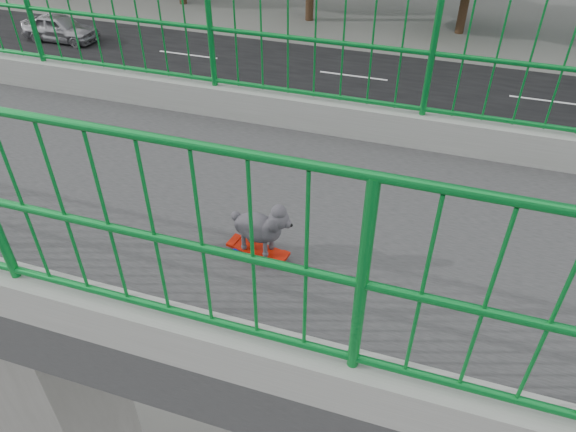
{
  "coord_description": "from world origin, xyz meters",
  "views": [
    {
      "loc": [
        3.05,
        4.21,
        9.48
      ],
      "look_at": [
        -0.03,
        3.2,
        6.98
      ],
      "focal_mm": 33.4,
      "sensor_mm": 36.0,
      "label": 1
    }
  ],
  "objects_px": {
    "poodle": "(260,226)",
    "car_0": "(143,227)",
    "car_1": "(546,233)",
    "skateboard": "(258,250)",
    "car_4": "(60,28)"
  },
  "relations": [
    {
      "from": "skateboard",
      "to": "car_1",
      "type": "height_order",
      "value": "skateboard"
    },
    {
      "from": "car_0",
      "to": "poodle",
      "type": "bearing_deg",
      "value": 42.18
    },
    {
      "from": "car_0",
      "to": "car_1",
      "type": "bearing_deg",
      "value": 107.84
    },
    {
      "from": "poodle",
      "to": "car_0",
      "type": "bearing_deg",
      "value": -128.65
    },
    {
      "from": "skateboard",
      "to": "car_1",
      "type": "xyz_separation_m",
      "value": [
        -9.69,
        4.09,
        -6.38
      ]
    },
    {
      "from": "car_0",
      "to": "car_4",
      "type": "xyz_separation_m",
      "value": [
        -12.8,
        -12.13,
        -0.15
      ]
    },
    {
      "from": "car_4",
      "to": "car_0",
      "type": "bearing_deg",
      "value": -136.54
    },
    {
      "from": "car_4",
      "to": "poodle",
      "type": "bearing_deg",
      "value": -136.96
    },
    {
      "from": "skateboard",
      "to": "poodle",
      "type": "distance_m",
      "value": 0.22
    },
    {
      "from": "skateboard",
      "to": "car_4",
      "type": "height_order",
      "value": "skateboard"
    },
    {
      "from": "poodle",
      "to": "skateboard",
      "type": "bearing_deg",
      "value": -90.0
    },
    {
      "from": "car_1",
      "to": "car_0",
      "type": "bearing_deg",
      "value": -72.16
    },
    {
      "from": "car_0",
      "to": "car_4",
      "type": "distance_m",
      "value": 17.64
    },
    {
      "from": "skateboard",
      "to": "car_0",
      "type": "xyz_separation_m",
      "value": [
        -6.49,
        -5.86,
        -6.24
      ]
    },
    {
      "from": "car_0",
      "to": "car_1",
      "type": "distance_m",
      "value": 10.45
    }
  ]
}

